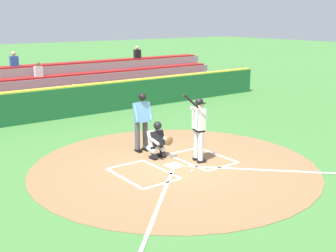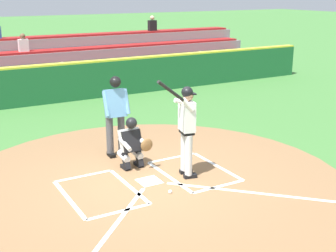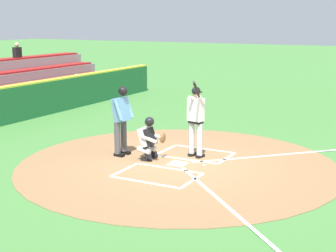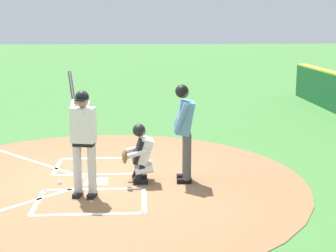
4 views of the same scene
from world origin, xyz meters
name	(u,v)px [view 2 (image 2 of 4)]	position (x,y,z in m)	size (l,w,h in m)	color
ground_plane	(149,182)	(0.00, 0.00, 0.00)	(120.00, 120.00, 0.00)	#427A38
dirt_circle	(149,182)	(0.00, 0.00, 0.01)	(8.00, 8.00, 0.01)	olive
home_plate_and_chalk	(171,198)	(0.00, 0.88, 0.01)	(7.93, 4.91, 0.01)	white
batter	(187,125)	(-0.78, 0.13, 1.10)	(1.04, 0.56, 2.13)	silver
catcher	(132,142)	(-0.03, -0.84, 0.59)	(0.61, 0.61, 1.13)	black
plate_umpire	(115,111)	(-0.04, -1.68, 1.08)	(0.60, 0.44, 1.86)	#4C4C51
baseball	(170,192)	(-0.09, 0.68, 0.04)	(0.07, 0.07, 0.07)	white
backstop_wall	(45,84)	(0.00, -7.50, 0.65)	(22.00, 0.36, 1.31)	#1E6033
bleacher_stand	(26,70)	(0.00, -10.20, 0.71)	(20.00, 3.40, 2.55)	gray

